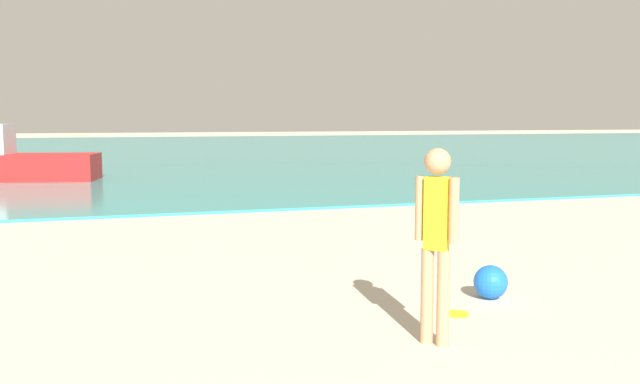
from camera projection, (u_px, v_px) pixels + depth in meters
water at (147, 150)px, 42.86m from camera, size 160.00×60.00×0.06m
person_standing at (436, 234)px, 5.97m from camera, size 0.29×0.33×1.76m
frisbee at (458, 314)px, 6.97m from camera, size 0.23×0.23×0.03m
boat_near at (4, 161)px, 21.33m from camera, size 5.45×2.71×1.78m
beach_ball at (491, 282)px, 7.59m from camera, size 0.38×0.38×0.38m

